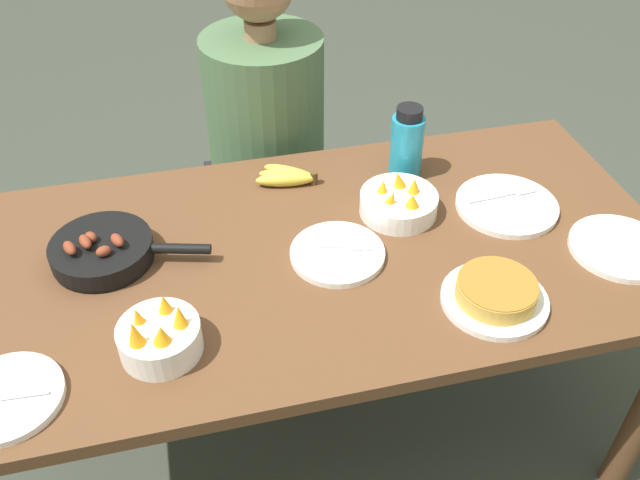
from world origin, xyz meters
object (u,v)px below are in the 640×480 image
object	(u,v)px
empty_plate_far_left	(620,248)
fruit_bowl_citrus	(399,202)
empty_plate_mid_edge	(7,398)
fruit_bowl_mango	(160,337)
water_bottle	(407,144)
banana_bunch	(289,176)
skillet	(104,251)
frittata_plate_center	(496,294)
empty_plate_near_front	(337,253)
empty_plate_far_right	(507,205)
person_figure	(269,177)

from	to	relation	value
empty_plate_far_left	fruit_bowl_citrus	xyz separation A→B (m)	(-0.46, 0.26, 0.02)
empty_plate_mid_edge	fruit_bowl_mango	size ratio (longest dim) A/B	1.28
empty_plate_mid_edge	water_bottle	distance (m)	1.10
banana_bunch	skillet	world-z (taller)	skillet
banana_bunch	fruit_bowl_citrus	world-z (taller)	fruit_bowl_citrus
fruit_bowl_citrus	empty_plate_far_left	bearing A→B (deg)	-29.56
empty_plate_mid_edge	fruit_bowl_mango	distance (m)	0.30
frittata_plate_center	fruit_bowl_mango	bearing A→B (deg)	177.35
skillet	empty_plate_far_left	distance (m)	1.19
empty_plate_near_front	fruit_bowl_mango	distance (m)	0.46
empty_plate_mid_edge	fruit_bowl_mango	xyz separation A→B (m)	(0.29, 0.06, 0.03)
empty_plate_near_front	empty_plate_far_right	size ratio (longest dim) A/B	0.86
banana_bunch	skillet	xyz separation A→B (m)	(-0.47, -0.20, 0.01)
empty_plate_far_right	empty_plate_mid_edge	bearing A→B (deg)	-164.38
empty_plate_far_right	frittata_plate_center	bearing A→B (deg)	-119.76
skillet	fruit_bowl_citrus	distance (m)	0.71
empty_plate_near_front	fruit_bowl_mango	xyz separation A→B (m)	(-0.41, -0.19, 0.03)
empty_plate_near_front	empty_plate_mid_edge	world-z (taller)	same
skillet	empty_plate_near_front	xyz separation A→B (m)	(0.52, -0.11, -0.02)
person_figure	empty_plate_far_left	bearing A→B (deg)	-49.10
skillet	empty_plate_mid_edge	xyz separation A→B (m)	(-0.18, -0.36, -0.02)
frittata_plate_center	fruit_bowl_mango	size ratio (longest dim) A/B	1.39
skillet	frittata_plate_center	size ratio (longest dim) A/B	1.57
empty_plate_near_front	empty_plate_far_left	size ratio (longest dim) A/B	0.94
skillet	fruit_bowl_mango	xyz separation A→B (m)	(0.11, -0.30, 0.01)
skillet	empty_plate_far_left	bearing A→B (deg)	3.12
water_bottle	banana_bunch	bearing A→B (deg)	173.20
frittata_plate_center	empty_plate_near_front	distance (m)	0.37
empty_plate_far_left	fruit_bowl_mango	world-z (taller)	fruit_bowl_mango
frittata_plate_center	fruit_bowl_mango	xyz separation A→B (m)	(-0.70, 0.03, 0.01)
frittata_plate_center	person_figure	bearing A→B (deg)	110.81
empty_plate_far_left	person_figure	world-z (taller)	person_figure
empty_plate_near_front	empty_plate_far_right	distance (m)	0.47
banana_bunch	empty_plate_far_right	bearing A→B (deg)	-25.04
frittata_plate_center	empty_plate_near_front	world-z (taller)	frittata_plate_center
water_bottle	fruit_bowl_citrus	bearing A→B (deg)	-113.88
empty_plate_far_left	empty_plate_far_right	size ratio (longest dim) A/B	0.92
frittata_plate_center	empty_plate_near_front	bearing A→B (deg)	142.24
empty_plate_far_left	water_bottle	xyz separation A→B (m)	(-0.39, 0.42, 0.09)
banana_bunch	empty_plate_mid_edge	size ratio (longest dim) A/B	0.81
empty_plate_mid_edge	empty_plate_far_left	bearing A→B (deg)	4.72
banana_bunch	fruit_bowl_mango	size ratio (longest dim) A/B	1.03
banana_bunch	empty_plate_far_left	size ratio (longest dim) A/B	0.73
frittata_plate_center	person_figure	distance (m)	0.99
water_bottle	fruit_bowl_mango	bearing A→B (deg)	-144.93
banana_bunch	empty_plate_far_left	distance (m)	0.83
frittata_plate_center	empty_plate_mid_edge	distance (m)	0.99
frittata_plate_center	empty_plate_far_right	distance (m)	0.35
banana_bunch	empty_plate_mid_edge	xyz separation A→B (m)	(-0.65, -0.56, -0.01)
skillet	empty_plate_near_front	world-z (taller)	skillet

